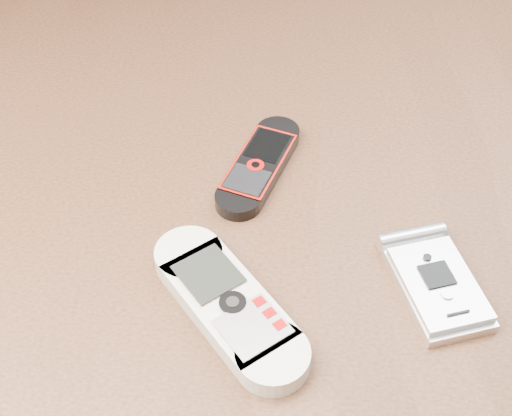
{
  "coord_description": "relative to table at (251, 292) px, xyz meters",
  "views": [
    {
      "loc": [
        0.01,
        -0.41,
        1.19
      ],
      "look_at": [
        0.01,
        0.0,
        0.76
      ],
      "focal_mm": 50.0,
      "sensor_mm": 36.0,
      "label": 1
    }
  ],
  "objects": [
    {
      "name": "motorola_razr",
      "position": [
        0.14,
        -0.08,
        0.11
      ],
      "size": [
        0.08,
        0.12,
        0.02
      ],
      "primitive_type": "cube",
      "rotation": [
        0.0,
        0.0,
        0.26
      ],
      "color": "silver",
      "rests_on": "table"
    },
    {
      "name": "nokia_black_red",
      "position": [
        0.01,
        0.06,
        0.11
      ],
      "size": [
        0.09,
        0.14,
        0.01
      ],
      "primitive_type": "cube",
      "rotation": [
        0.0,
        0.0,
        -0.38
      ],
      "color": "black",
      "rests_on": "table"
    },
    {
      "name": "nokia_white",
      "position": [
        -0.02,
        -0.1,
        0.11
      ],
      "size": [
        0.14,
        0.17,
        0.02
      ],
      "primitive_type": "cube",
      "rotation": [
        0.0,
        0.0,
        0.62
      ],
      "color": "beige",
      "rests_on": "table"
    },
    {
      "name": "table",
      "position": [
        0.0,
        0.0,
        0.0
      ],
      "size": [
        1.2,
        0.8,
        0.75
      ],
      "color": "black",
      "rests_on": "ground"
    }
  ]
}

